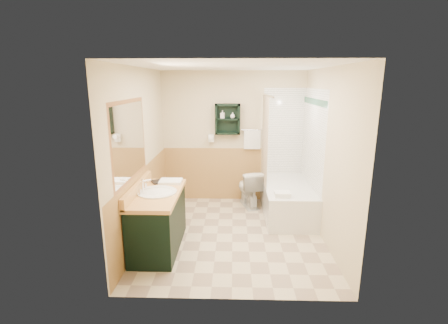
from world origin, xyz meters
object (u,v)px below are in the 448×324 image
at_px(vanity, 158,220).
at_px(bathtub, 287,200).
at_px(wall_shelf, 228,119).
at_px(soap_bottle_b, 233,116).
at_px(hair_dryer, 211,138).
at_px(soap_bottle_a, 223,116).
at_px(vanity_book, 152,176).
at_px(toilet, 249,188).

distance_m(vanity, bathtub, 2.25).
relative_size(wall_shelf, soap_bottle_b, 5.09).
xyz_separation_m(hair_dryer, soap_bottle_a, (0.21, -0.03, 0.40)).
bearing_deg(soap_bottle_a, vanity_book, -124.20).
xyz_separation_m(wall_shelf, hair_dryer, (-0.30, 0.02, -0.35)).
bearing_deg(hair_dryer, bathtub, -27.47).
xyz_separation_m(wall_shelf, bathtub, (1.03, -0.66, -1.29)).
xyz_separation_m(wall_shelf, toilet, (0.40, -0.26, -1.22)).
height_order(bathtub, soap_bottle_a, soap_bottle_a).
xyz_separation_m(wall_shelf, vanity, (-0.89, -1.83, -1.16)).
bearing_deg(soap_bottle_a, toilet, -27.71).
relative_size(vanity, vanity_book, 6.13).
height_order(vanity, vanity_book, vanity_book).
distance_m(vanity_book, soap_bottle_b, 1.97).
distance_m(hair_dryer, vanity_book, 1.67).
height_order(hair_dryer, toilet, hair_dryer).
relative_size(bathtub, soap_bottle_a, 10.39).
relative_size(hair_dryer, bathtub, 0.16).
distance_m(wall_shelf, bathtub, 1.77).
bearing_deg(vanity, wall_shelf, 63.98).
xyz_separation_m(bathtub, soap_bottle_a, (-1.12, 0.66, 1.33)).
height_order(wall_shelf, vanity, wall_shelf).
xyz_separation_m(hair_dryer, bathtub, (1.33, -0.69, -0.94)).
bearing_deg(hair_dryer, vanity_book, -117.58).
height_order(toilet, soap_bottle_b, soap_bottle_b).
bearing_deg(bathtub, toilet, 147.36).
bearing_deg(soap_bottle_b, hair_dryer, 175.60).
bearing_deg(soap_bottle_a, soap_bottle_b, 0.00).
xyz_separation_m(vanity, bathtub, (1.92, 1.17, -0.13)).
relative_size(bathtub, toilet, 2.22).
bearing_deg(soap_bottle_a, hair_dryer, 171.81).
height_order(vanity, soap_bottle_a, soap_bottle_a).
relative_size(hair_dryer, vanity_book, 1.19).
distance_m(wall_shelf, soap_bottle_b, 0.11).
distance_m(toilet, vanity_book, 1.95).
bearing_deg(soap_bottle_a, vanity, -113.73).
bearing_deg(soap_bottle_a, bathtub, -30.54).
bearing_deg(soap_bottle_b, toilet, -39.87).
relative_size(vanity, bathtub, 0.83).
distance_m(hair_dryer, soap_bottle_b, 0.56).
xyz_separation_m(bathtub, toilet, (-0.63, 0.40, 0.07)).
bearing_deg(hair_dryer, vanity, -107.76).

